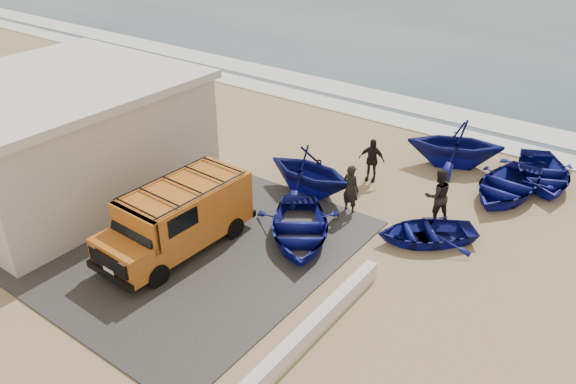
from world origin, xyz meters
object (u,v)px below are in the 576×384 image
Objects in this scene: parapet at (317,324)px; van at (179,216)px; boat_near_right at (426,232)px; boat_far_left at (456,143)px; building at (57,135)px; boat_near_left at (299,228)px; fisherman_back at (372,160)px; boat_mid_left at (310,171)px; fisherman_middle at (438,196)px; boat_far_right at (543,173)px; boat_mid_right at (507,185)px; fisherman_front at (351,189)px.

parapet is 1.13× the size of van.
boat_far_left is at bearing 152.05° from boat_near_right.
van reaches higher than boat_near_right.
building is 2.27× the size of boat_near_left.
boat_near_right is 4.61m from fisherman_back.
van is (-5.76, 0.68, 0.93)m from parapet.
parapet is 1.65× the size of boat_mid_left.
fisherman_middle is 3.60m from fisherman_back.
boat_mid_right is at bearing -137.53° from boat_far_right.
boat_far_left reaches higher than parapet.
boat_far_left is (-1.47, 6.02, 0.68)m from boat_near_right.
van reaches higher than boat_near_left.
boat_mid_right reaches higher than boat_far_right.
fisherman_back is (-3.63, 2.78, 0.55)m from boat_near_right.
building is 14.19m from fisherman_middle.
boat_near_right is 0.78× the size of boat_mid_right.
boat_mid_left is (1.26, 5.53, -0.25)m from van.
boat_near_left is at bearing 13.77° from building.
van is at bearing -92.60° from boat_near_right.
boat_near_right is at bearing -99.62° from boat_mid_right.
boat_near_left is 1.14× the size of boat_mid_left.
fisherman_front reaches higher than boat_far_right.
boat_near_right is at bearing -130.98° from boat_far_right.
boat_far_left reaches higher than boat_mid_left.
fisherman_back is (1.37, 2.34, -0.07)m from boat_mid_left.
boat_mid_left is 0.86× the size of boat_mid_right.
fisherman_middle is (12.71, 6.21, -1.18)m from building.
fisherman_back is (9.37, 7.54, -1.27)m from building.
building is at bearing -111.56° from boat_near_right.
building reaches higher than boat_mid_right.
boat_mid_left reaches higher than boat_near_left.
fisherman_front is 0.95× the size of fisherman_middle.
boat_far_left reaches higher than fisherman_back.
boat_near_left is 10.56m from boat_far_right.
boat_mid_left is 2.04× the size of fisherman_back.
boat_far_right is 5.69m from fisherman_middle.
fisherman_front is (-3.03, 0.16, 0.59)m from boat_near_right.
fisherman_back reaches higher than boat_far_right.
parapet is 3.05× the size of fisherman_middle.
boat_far_left is (3.53, 5.58, 0.07)m from boat_mid_left.
boat_far_right is 8.19m from fisherman_front.
boat_mid_right is (1.66, 10.47, 0.16)m from parapet.
boat_near_right is 0.80× the size of boat_far_right.
boat_mid_left is at bearing -0.78° from fisherman_front.
fisherman_middle is at bearing -9.25° from boat_far_left.
fisherman_middle is at bearing 14.47° from boat_near_left.
parapet is at bearing -142.30° from boat_mid_left.
parapet is 1.42× the size of boat_mid_right.
boat_near_left reaches higher than boat_far_right.
fisherman_back is at bearing -69.63° from fisherman_front.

